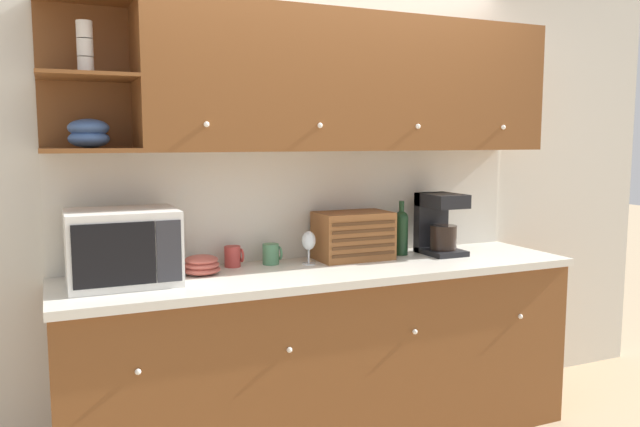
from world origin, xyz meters
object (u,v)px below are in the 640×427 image
(bread_box, at_px, (353,236))
(coffee_maker, at_px, (439,223))
(microwave, at_px, (123,247))
(wine_glass, at_px, (309,242))
(wine_bottle, at_px, (401,230))
(bowl_stack_on_counter, at_px, (201,265))
(mug, at_px, (271,254))
(mug_blue_second, at_px, (233,256))

(bread_box, distance_m, coffee_maker, 0.53)
(microwave, height_order, coffee_maker, coffee_maker)
(coffee_maker, bearing_deg, wine_glass, 179.54)
(coffee_maker, bearing_deg, bread_box, 175.33)
(bread_box, distance_m, wine_bottle, 0.31)
(bowl_stack_on_counter, bearing_deg, bread_box, 3.48)
(wine_glass, bearing_deg, wine_bottle, 4.00)
(mug, relative_size, bread_box, 0.27)
(bread_box, bearing_deg, bowl_stack_on_counter, -176.52)
(microwave, height_order, mug, microwave)
(wine_glass, bearing_deg, bread_box, 7.47)
(wine_glass, xyz_separation_m, wine_bottle, (0.59, 0.04, 0.02))
(bread_box, bearing_deg, mug_blue_second, 174.63)
(mug, height_order, bread_box, bread_box)
(bread_box, xyz_separation_m, wine_bottle, (0.31, 0.00, 0.01))
(bowl_stack_on_counter, bearing_deg, mug, 13.90)
(microwave, xyz_separation_m, bread_box, (1.23, 0.11, -0.04))
(bowl_stack_on_counter, xyz_separation_m, mug, (0.39, 0.10, 0.01))
(mug, distance_m, bread_box, 0.47)
(wine_glass, bearing_deg, mug_blue_second, 165.48)
(microwave, xyz_separation_m, wine_glass, (0.95, 0.07, -0.05))
(microwave, relative_size, wine_glass, 2.74)
(microwave, height_order, mug_blue_second, microwave)
(microwave, relative_size, wine_bottle, 1.56)
(bowl_stack_on_counter, distance_m, wine_glass, 0.58)
(mug, distance_m, wine_bottle, 0.77)
(microwave, distance_m, mug_blue_second, 0.60)
(mug_blue_second, height_order, wine_glass, wine_glass)
(mug_blue_second, bearing_deg, bread_box, -5.37)
(microwave, bearing_deg, mug_blue_second, 17.02)
(microwave, height_order, wine_bottle, microwave)
(mug, height_order, wine_bottle, wine_bottle)
(coffee_maker, bearing_deg, mug, 174.86)
(mug, bearing_deg, microwave, -168.50)
(mug_blue_second, relative_size, bread_box, 0.27)
(wine_glass, height_order, wine_bottle, wine_bottle)
(bowl_stack_on_counter, xyz_separation_m, wine_glass, (0.57, 0.02, 0.07))
(wine_bottle, distance_m, coffee_maker, 0.23)
(mug, height_order, wine_glass, wine_glass)
(bowl_stack_on_counter, relative_size, wine_glass, 1.05)
(bowl_stack_on_counter, bearing_deg, mug_blue_second, 30.75)
(mug_blue_second, relative_size, coffee_maker, 0.31)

